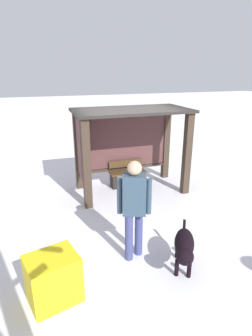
% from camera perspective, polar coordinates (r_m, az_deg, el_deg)
% --- Properties ---
extents(ground_plane, '(60.00, 60.00, 0.00)m').
position_cam_1_polar(ground_plane, '(7.70, 1.07, -4.55)').
color(ground_plane, white).
extents(bus_shelter, '(2.96, 1.55, 2.23)m').
position_cam_1_polar(bus_shelter, '(7.37, -0.24, 6.77)').
color(bus_shelter, '#3C2E23').
rests_on(bus_shelter, ground).
extents(bench_left_inside, '(1.03, 0.40, 0.72)m').
position_cam_1_polar(bench_left_inside, '(7.87, 0.25, -1.43)').
color(bench_left_inside, '#49331B').
rests_on(bench_left_inside, ground).
extents(person_walking, '(0.57, 0.38, 1.81)m').
position_cam_1_polar(person_walking, '(4.63, 1.72, -7.38)').
color(person_walking, '#33495D').
rests_on(person_walking, ground).
extents(dog, '(0.67, 0.98, 0.68)m').
position_cam_1_polar(dog, '(4.73, 12.01, -15.59)').
color(dog, black).
rests_on(dog, ground).
extents(grit_bin, '(0.82, 0.72, 0.73)m').
position_cam_1_polar(grit_bin, '(4.34, -14.89, -21.34)').
color(grit_bin, yellow).
rests_on(grit_bin, ground).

